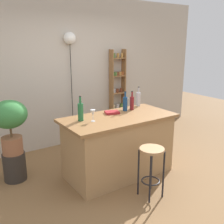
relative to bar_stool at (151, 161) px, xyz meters
name	(u,v)px	position (x,y,z in m)	size (l,w,h in m)	color
ground	(130,181)	(0.00, 0.43, -0.50)	(12.00, 12.00, 0.00)	brown
back_wall	(69,72)	(0.00, 2.38, 0.90)	(6.40, 0.10, 2.80)	#BCB2A3
kitchen_counter	(119,145)	(0.00, 0.73, -0.04)	(1.68, 0.82, 0.92)	#A87F51
bar_stool	(151,161)	(0.00, 0.00, 0.00)	(0.32, 0.32, 0.68)	black
spice_shelf	(118,94)	(1.04, 2.24, 0.39)	(0.34, 0.15, 1.82)	olive
plant_stool	(15,166)	(-1.37, 1.44, -0.29)	(0.32, 0.32, 0.42)	#2D2823
potted_plant	(10,120)	(-1.37, 1.44, 0.42)	(0.50, 0.45, 0.79)	#935B3D
bottle_olive_oil	(81,111)	(-0.55, 0.86, 0.55)	(0.08, 0.08, 0.35)	#236638
bottle_spirits_clear	(125,103)	(0.27, 0.94, 0.54)	(0.07, 0.07, 0.31)	navy
bottle_sauce_amber	(138,99)	(0.64, 1.07, 0.55)	(0.07, 0.07, 0.33)	#B2B2B7
bottle_vinegar	(132,103)	(0.40, 0.93, 0.54)	(0.07, 0.07, 0.30)	maroon
wine_glass_left	(126,101)	(0.38, 1.06, 0.54)	(0.07, 0.07, 0.16)	silver
wine_glass_center	(93,113)	(-0.43, 0.74, 0.54)	(0.07, 0.07, 0.16)	silver
cookbook	(112,112)	(0.01, 0.92, 0.44)	(0.21, 0.15, 0.04)	maroon
pendant_globe_light	(70,40)	(-0.01, 2.27, 1.51)	(0.23, 0.23, 2.15)	black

